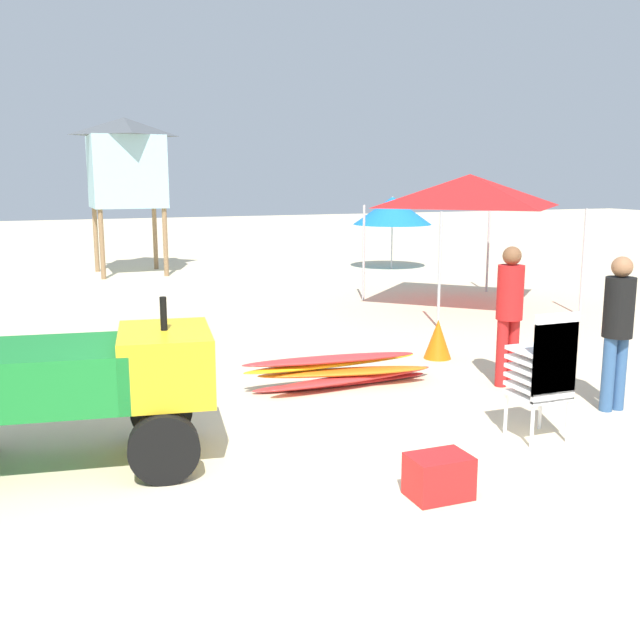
{
  "coord_description": "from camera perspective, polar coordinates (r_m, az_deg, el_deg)",
  "views": [
    {
      "loc": [
        -2.09,
        -5.4,
        2.56
      ],
      "look_at": [
        0.91,
        2.14,
        0.97
      ],
      "focal_mm": 41.82,
      "sensor_mm": 36.0,
      "label": 1
    }
  ],
  "objects": [
    {
      "name": "stacked_plastic_chairs",
      "position": [
        7.46,
        16.9,
        -3.48
      ],
      "size": [
        0.48,
        0.48,
        1.29
      ],
      "color": "white",
      "rests_on": "ground"
    },
    {
      "name": "cooler_box",
      "position": [
        6.19,
        9.08,
        -11.72
      ],
      "size": [
        0.49,
        0.36,
        0.35
      ],
      "primitive_type": "cube",
      "color": "red",
      "rests_on": "ground"
    },
    {
      "name": "utility_cart",
      "position": [
        6.88,
        -18.45,
        -4.44
      ],
      "size": [
        2.7,
        1.63,
        1.5
      ],
      "color": "#197A2D",
      "rests_on": "ground"
    },
    {
      "name": "lifeguard_tower",
      "position": [
        20.02,
        -14.62,
        11.59
      ],
      "size": [
        1.98,
        1.98,
        3.98
      ],
      "color": "olive",
      "rests_on": "ground"
    },
    {
      "name": "lifeguard_near_left",
      "position": [
        8.66,
        21.83,
        -0.22
      ],
      "size": [
        0.32,
        0.32,
        1.7
      ],
      "color": "#33598C",
      "rests_on": "ground"
    },
    {
      "name": "lifeguard_near_center",
      "position": [
        9.29,
        14.3,
        1.01
      ],
      "size": [
        0.32,
        0.32,
        1.72
      ],
      "color": "red",
      "rests_on": "ground"
    },
    {
      "name": "surfboard_pile",
      "position": [
        9.12,
        1.57,
        -3.92
      ],
      "size": [
        2.51,
        0.67,
        0.4
      ],
      "color": "red",
      "rests_on": "ground"
    },
    {
      "name": "beach_umbrella_left",
      "position": [
        20.57,
        5.56,
        8.33
      ],
      "size": [
        2.15,
        2.15,
        1.97
      ],
      "color": "beige",
      "rests_on": "ground"
    },
    {
      "name": "traffic_cone_near",
      "position": [
        10.62,
        9.0,
        -1.45
      ],
      "size": [
        0.39,
        0.39,
        0.56
      ],
      "primitive_type": "cone",
      "color": "orange",
      "rests_on": "ground"
    },
    {
      "name": "ground",
      "position": [
        6.33,
        -0.53,
        -12.74
      ],
      "size": [
        80.0,
        80.0,
        0.0
      ],
      "primitive_type": "plane",
      "color": "beige"
    },
    {
      "name": "popup_canopy",
      "position": [
        14.67,
        11.38,
        9.68
      ],
      "size": [
        3.07,
        3.07,
        2.57
      ],
      "color": "#B2B2B7",
      "rests_on": "ground"
    }
  ]
}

